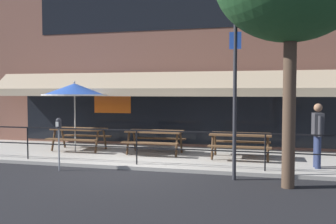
{
  "coord_description": "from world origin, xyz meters",
  "views": [
    {
      "loc": [
        3.38,
        -9.46,
        2.12
      ],
      "look_at": [
        0.57,
        1.6,
        1.5
      ],
      "focal_mm": 40.0,
      "sensor_mm": 36.0,
      "label": 1
    }
  ],
  "objects_px": {
    "picnic_table_centre": "(155,135)",
    "pedestrian_walking": "(318,132)",
    "picnic_table_left": "(79,133)",
    "parking_meter_near": "(59,128)",
    "picnic_table_right": "(240,139)",
    "patio_umbrella_left": "(75,90)",
    "street_sign_pole": "(235,81)"
  },
  "relations": [
    {
      "from": "picnic_table_right",
      "to": "patio_umbrella_left",
      "type": "height_order",
      "value": "patio_umbrella_left"
    },
    {
      "from": "picnic_table_right",
      "to": "street_sign_pole",
      "type": "bearing_deg",
      "value": -90.14
    },
    {
      "from": "picnic_table_right",
      "to": "patio_umbrella_left",
      "type": "relative_size",
      "value": 0.76
    },
    {
      "from": "picnic_table_centre",
      "to": "pedestrian_walking",
      "type": "xyz_separation_m",
      "value": [
        4.79,
        -1.04,
        0.35
      ]
    },
    {
      "from": "picnic_table_left",
      "to": "picnic_table_centre",
      "type": "height_order",
      "value": "same"
    },
    {
      "from": "patio_umbrella_left",
      "to": "picnic_table_centre",
      "type": "bearing_deg",
      "value": 3.93
    },
    {
      "from": "parking_meter_near",
      "to": "street_sign_pole",
      "type": "distance_m",
      "value": 4.79
    },
    {
      "from": "picnic_table_centre",
      "to": "parking_meter_near",
      "type": "relative_size",
      "value": 1.27
    },
    {
      "from": "parking_meter_near",
      "to": "street_sign_pole",
      "type": "relative_size",
      "value": 0.31
    },
    {
      "from": "patio_umbrella_left",
      "to": "parking_meter_near",
      "type": "distance_m",
      "value": 2.79
    },
    {
      "from": "picnic_table_left",
      "to": "patio_umbrella_left",
      "type": "distance_m",
      "value": 1.5
    },
    {
      "from": "picnic_table_left",
      "to": "picnic_table_centre",
      "type": "distance_m",
      "value": 2.74
    },
    {
      "from": "picnic_table_right",
      "to": "patio_umbrella_left",
      "type": "distance_m",
      "value": 5.67
    },
    {
      "from": "picnic_table_centre",
      "to": "patio_umbrella_left",
      "type": "xyz_separation_m",
      "value": [
        -2.74,
        -0.19,
        1.47
      ]
    },
    {
      "from": "picnic_table_left",
      "to": "picnic_table_right",
      "type": "distance_m",
      "value": 5.48
    },
    {
      "from": "street_sign_pole",
      "to": "pedestrian_walking",
      "type": "bearing_deg",
      "value": 35.95
    },
    {
      "from": "patio_umbrella_left",
      "to": "pedestrian_walking",
      "type": "distance_m",
      "value": 7.66
    },
    {
      "from": "picnic_table_left",
      "to": "pedestrian_walking",
      "type": "relative_size",
      "value": 1.05
    },
    {
      "from": "picnic_table_right",
      "to": "pedestrian_walking",
      "type": "xyz_separation_m",
      "value": [
        2.05,
        -0.87,
        0.35
      ]
    },
    {
      "from": "picnic_table_centre",
      "to": "pedestrian_walking",
      "type": "distance_m",
      "value": 4.91
    },
    {
      "from": "picnic_table_left",
      "to": "parking_meter_near",
      "type": "height_order",
      "value": "parking_meter_near"
    },
    {
      "from": "pedestrian_walking",
      "to": "street_sign_pole",
      "type": "relative_size",
      "value": 0.37
    },
    {
      "from": "picnic_table_left",
      "to": "picnic_table_centre",
      "type": "bearing_deg",
      "value": -2.1
    },
    {
      "from": "picnic_table_left",
      "to": "parking_meter_near",
      "type": "xyz_separation_m",
      "value": [
        0.84,
        -2.74,
        0.44
      ]
    },
    {
      "from": "picnic_table_centre",
      "to": "picnic_table_right",
      "type": "xyz_separation_m",
      "value": [
        2.74,
        -0.17,
        0.0
      ]
    },
    {
      "from": "pedestrian_walking",
      "to": "street_sign_pole",
      "type": "xyz_separation_m",
      "value": [
        -2.06,
        -1.49,
        1.31
      ]
    },
    {
      "from": "picnic_table_right",
      "to": "pedestrian_walking",
      "type": "height_order",
      "value": "pedestrian_walking"
    },
    {
      "from": "pedestrian_walking",
      "to": "picnic_table_centre",
      "type": "bearing_deg",
      "value": 167.71
    },
    {
      "from": "picnic_table_centre",
      "to": "pedestrian_walking",
      "type": "relative_size",
      "value": 1.05
    },
    {
      "from": "picnic_table_left",
      "to": "pedestrian_walking",
      "type": "distance_m",
      "value": 7.62
    },
    {
      "from": "street_sign_pole",
      "to": "picnic_table_right",
      "type": "bearing_deg",
      "value": 89.86
    },
    {
      "from": "patio_umbrella_left",
      "to": "parking_meter_near",
      "type": "relative_size",
      "value": 1.67
    }
  ]
}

